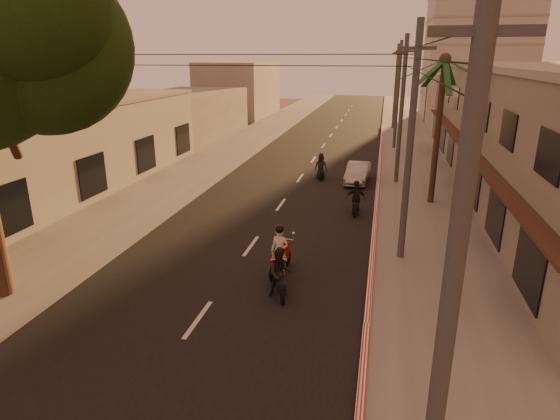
# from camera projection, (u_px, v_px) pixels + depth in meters

# --- Properties ---
(ground) EXTENTS (160.00, 160.00, 0.00)m
(ground) POSITION_uv_depth(u_px,v_px,m) (170.00, 359.00, 12.57)
(ground) COLOR #383023
(ground) RESTS_ON ground
(road) EXTENTS (10.00, 140.00, 0.02)m
(road) POSITION_uv_depth(u_px,v_px,m) (300.00, 178.00, 31.11)
(road) COLOR black
(road) RESTS_ON ground
(sidewalk_right) EXTENTS (5.00, 140.00, 0.12)m
(sidewalk_right) POSITION_uv_depth(u_px,v_px,m) (417.00, 184.00, 29.57)
(sidewalk_right) COLOR slate
(sidewalk_right) RESTS_ON ground
(sidewalk_left) EXTENTS (5.00, 140.00, 0.12)m
(sidewalk_left) POSITION_uv_depth(u_px,v_px,m) (194.00, 172.00, 32.63)
(sidewalk_left) COLOR slate
(sidewalk_left) RESTS_ON ground
(curb_stripe) EXTENTS (0.20, 60.00, 0.20)m
(curb_stripe) POSITION_uv_depth(u_px,v_px,m) (376.00, 204.00, 25.41)
(curb_stripe) COLOR red
(curb_stripe) RESTS_ON ground
(shophouse_row) EXTENTS (8.80, 34.20, 7.30)m
(shophouse_row) POSITION_uv_depth(u_px,v_px,m) (548.00, 136.00, 25.27)
(shophouse_row) COLOR gray
(shophouse_row) RESTS_ON ground
(left_building) EXTENTS (8.20, 24.20, 5.20)m
(left_building) POSITION_uv_depth(u_px,v_px,m) (50.00, 148.00, 27.59)
(left_building) COLOR #9B978C
(left_building) RESTS_ON ground
(distant_tower) EXTENTS (12.10, 12.10, 28.00)m
(distant_tower) POSITION_uv_depth(u_px,v_px,m) (483.00, 2.00, 56.85)
(distant_tower) COLOR #B7B5B2
(distant_tower) RESTS_ON ground
(palm_tree) EXTENTS (5.00, 5.00, 8.20)m
(palm_tree) POSITION_uv_depth(u_px,v_px,m) (444.00, 68.00, 23.53)
(palm_tree) COLOR black
(palm_tree) RESTS_ON ground
(utility_poles) EXTENTS (1.20, 48.26, 9.00)m
(utility_poles) POSITION_uv_depth(u_px,v_px,m) (404.00, 77.00, 27.80)
(utility_poles) COLOR #38383A
(utility_poles) RESTS_ON ground
(filler_right) EXTENTS (8.00, 14.00, 6.00)m
(filler_right) POSITION_uv_depth(u_px,v_px,m) (468.00, 102.00, 50.51)
(filler_right) COLOR #9B978C
(filler_right) RESTS_ON ground
(filler_left_near) EXTENTS (8.00, 14.00, 4.40)m
(filler_left_near) POSITION_uv_depth(u_px,v_px,m) (186.00, 115.00, 46.27)
(filler_left_near) COLOR #9B978C
(filler_left_near) RESTS_ON ground
(filler_left_far) EXTENTS (8.00, 14.00, 7.00)m
(filler_left_far) POSITION_uv_depth(u_px,v_px,m) (239.00, 89.00, 62.56)
(filler_left_far) COLOR #9B978C
(filler_left_far) RESTS_ON ground
(scooter_red) EXTENTS (0.87, 1.97, 1.95)m
(scooter_red) POSITION_uv_depth(u_px,v_px,m) (280.00, 252.00, 17.21)
(scooter_red) COLOR black
(scooter_red) RESTS_ON ground
(scooter_mid_a) EXTENTS (1.22, 1.75, 1.78)m
(scooter_mid_a) POSITION_uv_depth(u_px,v_px,m) (280.00, 274.00, 15.63)
(scooter_mid_a) COLOR black
(scooter_mid_a) RESTS_ON ground
(scooter_mid_b) EXTENTS (1.02, 1.83, 1.80)m
(scooter_mid_b) POSITION_uv_depth(u_px,v_px,m) (356.00, 199.00, 23.80)
(scooter_mid_b) COLOR black
(scooter_mid_b) RESTS_ON ground
(scooter_far_a) EXTENTS (1.01, 1.75, 1.74)m
(scooter_far_a) POSITION_uv_depth(u_px,v_px,m) (321.00, 167.00, 30.71)
(scooter_far_a) COLOR black
(scooter_far_a) RESTS_ON ground
(parked_car) EXTENTS (1.76, 3.96, 1.25)m
(parked_car) POSITION_uv_depth(u_px,v_px,m) (358.00, 173.00, 29.92)
(parked_car) COLOR #9B9DA3
(parked_car) RESTS_ON ground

